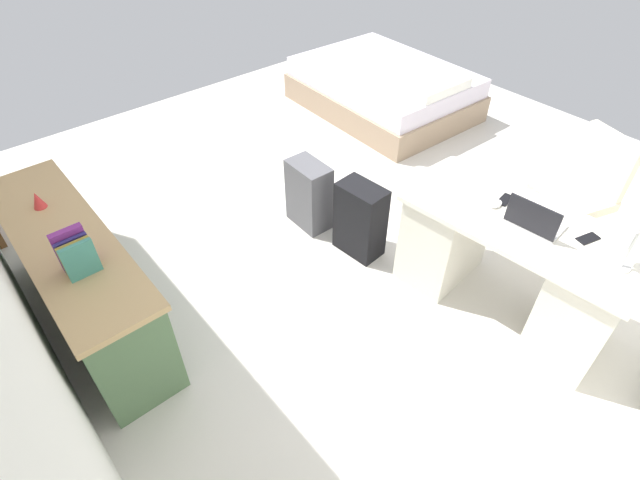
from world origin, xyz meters
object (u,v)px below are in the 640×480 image
Objects in this scene: suitcase_spare_grey at (309,195)px; cell_phone_by_mouse at (505,200)px; cell_phone_near_laptop at (588,238)px; desk at (510,264)px; credenza at (82,279)px; bed at (384,89)px; laptop at (534,221)px; computer_mouse at (497,204)px; suitcase_black at (360,220)px; desk_lamp at (632,227)px; office_chair at (576,200)px; figurine_small at (38,200)px.

cell_phone_by_mouse reaches higher than suitcase_spare_grey.
desk is at bearing 38.96° from cell_phone_near_laptop.
bed is at bearing -76.40° from credenza.
laptop is 3.29× the size of computer_mouse.
cell_phone_near_laptop is (-0.27, -0.15, -0.04)m from laptop.
suitcase_black is 1.25m from laptop.
desk_lamp is (-0.72, -0.04, 0.24)m from computer_mouse.
credenza is 3.82m from bed.
desk is 4.54× the size of laptop.
office_chair is 1.03m from laptop.
cell_phone_near_laptop and cell_phone_by_mouse have the same top height.
desk_lamp is (-0.71, 0.05, 0.25)m from cell_phone_by_mouse.
suitcase_spare_grey is at bearing 12.83° from computer_mouse.
computer_mouse is (-1.49, -2.19, 0.39)m from credenza.
laptop is at bearing 7.51° from desk_lamp.
desk is 0.83× the size of credenza.
figurine_small is at bearing 45.79° from laptop.
computer_mouse is (-1.34, -0.44, 0.47)m from suitcase_spare_grey.
cell_phone_near_laptop is (-0.53, -0.13, -0.01)m from computer_mouse.
suitcase_black is 1.81× the size of laptop.
cell_phone_by_mouse is 0.76m from desk_lamp.
cell_phone_near_laptop reaches higher than suitcase_black.
cell_phone_by_mouse is (-1.34, -0.53, 0.46)m from suitcase_spare_grey.
bed is 2.22m from suitcase_spare_grey.
credenza is 13.24× the size of cell_phone_near_laptop.
office_chair reaches higher than cell_phone_near_laptop.
computer_mouse is (-0.83, -0.36, 0.46)m from suitcase_black.
desk_lamp reaches higher than desk.
cell_phone_near_laptop reaches higher than credenza.
cell_phone_near_laptop is at bearing -171.32° from computer_mouse.
computer_mouse is 0.76m from desk_lamp.
laptop reaches higher than bed.
office_chair is 0.48× the size of bed.
bed is at bearing -13.01° from office_chair.
office_chair is 0.92m from cell_phone_by_mouse.
credenza is 5.47× the size of laptop.
cell_phone_by_mouse is (-0.01, -0.09, -0.01)m from computer_mouse.
bed is 2.88m from computer_mouse.
figurine_small is at bearing 59.76° from cell_phone_near_laptop.
desk_lamp reaches higher than figurine_small.
suitcase_spare_grey is (0.51, 0.08, -0.01)m from suitcase_black.
desk_lamp is (-3.11, 1.48, 0.76)m from bed.
desk is 3.02m from bed.
laptop is at bearing 149.83° from bed.
suitcase_black reaches higher than bed.
computer_mouse is 0.09m from cell_phone_by_mouse.
desk_lamp is (-0.57, 0.89, 0.58)m from office_chair.
desk is 1.10m from suitcase_black.
bed is 3.11m from laptop.
suitcase_black is at bearing 17.29° from laptop.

